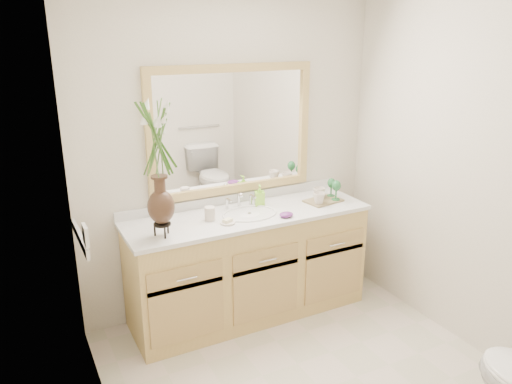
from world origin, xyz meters
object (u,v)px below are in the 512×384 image
flower_vase (158,150)px  tumbler (210,214)px  soap_bottle (260,196)px  tray (323,201)px

flower_vase → tumbler: 0.67m
flower_vase → soap_bottle: bearing=15.9°
soap_bottle → tray: bearing=3.2°
flower_vase → tray: 1.45m
tray → soap_bottle: bearing=153.7°
tumbler → tray: 0.95m
soap_bottle → tumbler: bearing=-145.1°
flower_vase → tumbler: bearing=18.1°
tray → tumbler: bearing=168.9°
flower_vase → tumbler: size_ratio=8.72×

